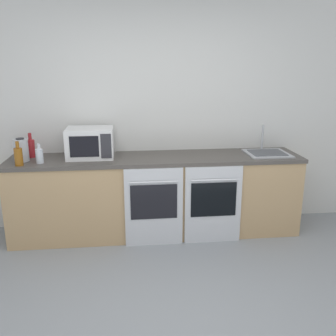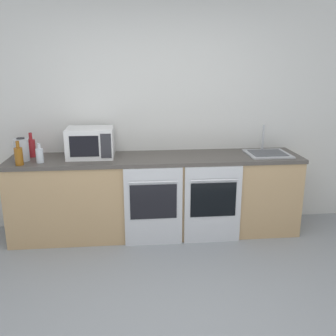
# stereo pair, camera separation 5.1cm
# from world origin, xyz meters

# --- Properties ---
(wall_back) EXTENTS (10.00, 0.06, 2.60)m
(wall_back) POSITION_xyz_m (0.00, 2.14, 1.30)
(wall_back) COLOR silver
(wall_back) RESTS_ON ground_plane
(counter_back) EXTENTS (3.15, 0.64, 0.88)m
(counter_back) POSITION_xyz_m (0.00, 1.81, 0.44)
(counter_back) COLOR tan
(counter_back) RESTS_ON ground_plane
(oven_left) EXTENTS (0.60, 0.06, 0.84)m
(oven_left) POSITION_xyz_m (-0.05, 1.48, 0.43)
(oven_left) COLOR silver
(oven_left) RESTS_ON ground_plane
(oven_right) EXTENTS (0.60, 0.06, 0.84)m
(oven_right) POSITION_xyz_m (0.57, 1.48, 0.43)
(oven_right) COLOR silver
(oven_right) RESTS_ON ground_plane
(microwave) EXTENTS (0.49, 0.39, 0.32)m
(microwave) POSITION_xyz_m (-0.70, 1.86, 1.04)
(microwave) COLOR silver
(microwave) RESTS_ON counter_back
(bottle_clear) EXTENTS (0.07, 0.07, 0.20)m
(bottle_clear) POSITION_xyz_m (-1.19, 1.66, 0.96)
(bottle_clear) COLOR silver
(bottle_clear) RESTS_ON counter_back
(bottle_red) EXTENTS (0.08, 0.08, 0.26)m
(bottle_red) POSITION_xyz_m (-1.33, 1.93, 0.98)
(bottle_red) COLOR maroon
(bottle_red) RESTS_ON counter_back
(bottle_amber) EXTENTS (0.08, 0.08, 0.24)m
(bottle_amber) POSITION_xyz_m (-1.37, 1.59, 0.98)
(bottle_amber) COLOR #8C5114
(bottle_amber) RESTS_ON counter_back
(kettle) EXTENTS (0.15, 0.15, 0.24)m
(kettle) POSITION_xyz_m (-1.39, 1.76, 1.00)
(kettle) COLOR #B7BABF
(kettle) RESTS_ON counter_back
(sink) EXTENTS (0.46, 0.44, 0.30)m
(sink) POSITION_xyz_m (1.24, 1.79, 0.90)
(sink) COLOR #A8AAAF
(sink) RESTS_ON counter_back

